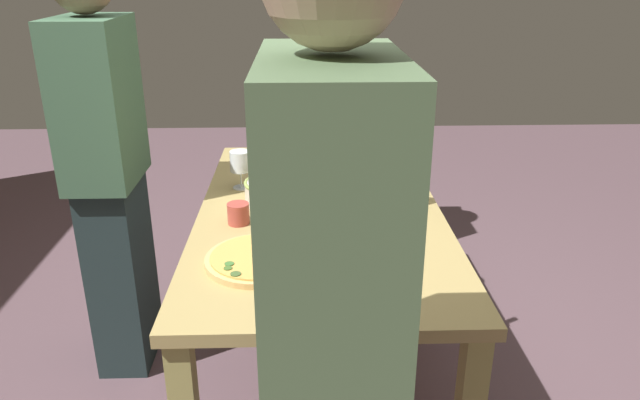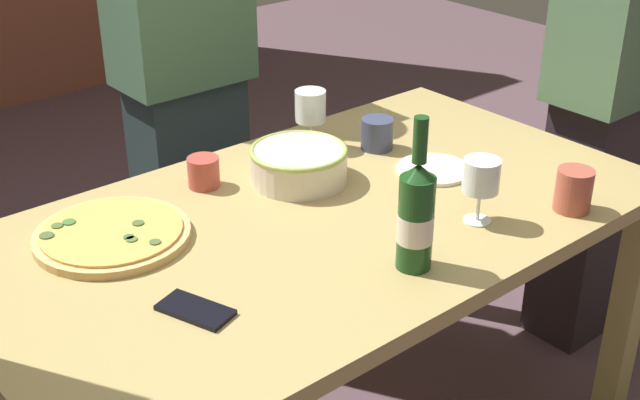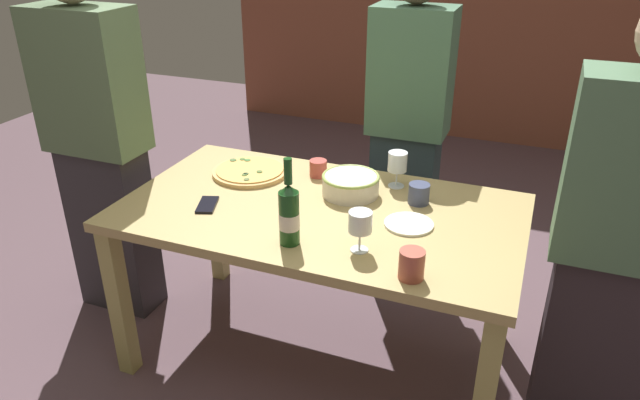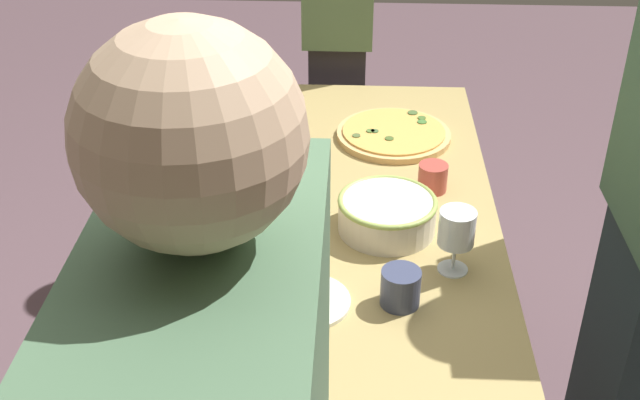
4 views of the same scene
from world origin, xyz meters
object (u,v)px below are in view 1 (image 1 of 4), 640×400
(pizza, at_px, (260,259))
(serving_bowl, at_px, (276,190))
(cup_amber, at_px, (238,214))
(person_guest_left, at_px, (326,119))
(wine_glass_near_pizza, at_px, (240,163))
(person_host, at_px, (330,370))
(wine_bottle, at_px, (400,178))
(dining_table, at_px, (320,231))
(wine_glass_by_bottle, at_px, (380,160))
(cup_spare, at_px, (397,158))
(side_plate, at_px, (320,175))
(person_guest_right, at_px, (108,173))
(cup_ceramic, at_px, (273,168))
(cell_phone, at_px, (373,261))

(pizza, distance_m, serving_bowl, 0.49)
(cup_amber, xyz_separation_m, person_guest_left, (1.21, -0.36, 0.03))
(wine_glass_near_pizza, height_order, person_host, person_host)
(serving_bowl, bearing_deg, wine_bottle, -98.85)
(dining_table, bearing_deg, cup_amber, 112.96)
(dining_table, distance_m, wine_glass_by_bottle, 0.41)
(pizza, xyz_separation_m, cup_spare, (0.88, -0.56, 0.04))
(pizza, xyz_separation_m, side_plate, (0.79, -0.21, -0.01))
(wine_glass_by_bottle, bearing_deg, side_plate, 64.23)
(wine_glass_by_bottle, height_order, cup_spare, wine_glass_by_bottle)
(dining_table, relative_size, person_guest_right, 0.96)
(cup_amber, height_order, cup_ceramic, cup_ceramic)
(cup_spare, height_order, cell_phone, cup_spare)
(person_guest_right, bearing_deg, cup_spare, 25.04)
(wine_bottle, bearing_deg, serving_bowl, 81.15)
(cell_phone, bearing_deg, person_host, -33.38)
(serving_bowl, distance_m, cup_spare, 0.65)
(wine_glass_by_bottle, bearing_deg, wine_bottle, -170.30)
(serving_bowl, bearing_deg, person_guest_left, -12.92)
(cup_spare, bearing_deg, cell_phone, 166.86)
(wine_bottle, bearing_deg, person_host, 164.05)
(serving_bowl, distance_m, person_guest_right, 0.66)
(cup_ceramic, height_order, cell_phone, cup_ceramic)
(side_plate, distance_m, person_guest_right, 0.86)
(cup_spare, relative_size, person_guest_left, 0.06)
(dining_table, bearing_deg, side_plate, -1.59)
(pizza, bearing_deg, person_guest_left, -9.98)
(person_host, bearing_deg, pizza, 16.02)
(pizza, relative_size, person_host, 0.20)
(wine_glass_by_bottle, relative_size, cup_ceramic, 1.76)
(pizza, distance_m, cup_spare, 1.04)
(wine_bottle, relative_size, cup_amber, 4.22)
(wine_glass_by_bottle, xyz_separation_m, cup_amber, (-0.37, 0.55, -0.07))
(dining_table, relative_size, cell_phone, 11.11)
(wine_glass_near_pizza, bearing_deg, pizza, -169.95)
(pizza, distance_m, person_guest_left, 1.53)
(cup_ceramic, bearing_deg, wine_bottle, -126.33)
(cup_spare, bearing_deg, person_guest_left, 24.93)
(pizza, height_order, person_guest_right, person_guest_right)
(dining_table, xyz_separation_m, cup_ceramic, (0.36, 0.19, 0.13))
(dining_table, distance_m, cup_amber, 0.34)
(person_host, height_order, person_guest_left, person_host)
(wine_bottle, distance_m, person_host, 1.14)
(cup_amber, bearing_deg, person_host, -164.13)
(cup_ceramic, bearing_deg, cell_phone, -156.75)
(dining_table, xyz_separation_m, person_guest_left, (1.09, -0.07, 0.17))
(wine_glass_near_pizza, height_order, cup_amber, wine_glass_near_pizza)
(side_plate, relative_size, person_guest_right, 0.11)
(cell_phone, bearing_deg, person_guest_right, -140.35)
(cup_ceramic, xyz_separation_m, cell_phone, (-0.79, -0.34, -0.04))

